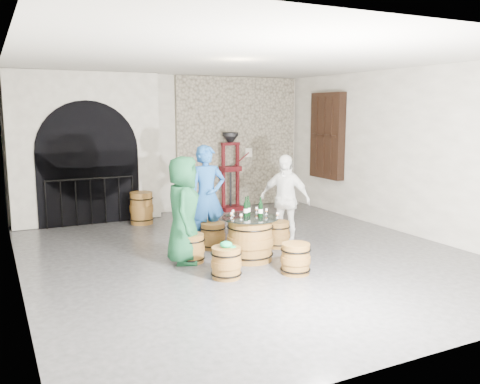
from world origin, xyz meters
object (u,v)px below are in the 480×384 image
side_barrel (142,208)px  corking_press (231,165)px  barrel_stool_right (278,234)px  wine_bottle_center (261,209)px  barrel_stool_left (191,248)px  barrel_stool_near_left (226,263)px  person_green (183,210)px  person_white (285,199)px  barrel_stool_near_right (296,259)px  wine_bottle_left (246,209)px  barrel_stool_far (213,236)px  person_blue (207,197)px  barrel_table (250,239)px  wine_bottle_right (248,208)px

side_barrel → corking_press: size_ratio=0.36×
barrel_stool_right → wine_bottle_center: bearing=-139.4°
barrel_stool_right → wine_bottle_center: wine_bottle_center is taller
barrel_stool_left → barrel_stool_near_left: bearing=-79.2°
person_green → person_white: person_green is taller
barrel_stool_near_right → person_white: size_ratio=0.28×
barrel_stool_near_right → wine_bottle_left: wine_bottle_left is taller
wine_bottle_center → corking_press: bearing=71.1°
barrel_stool_far → side_barrel: 2.53m
barrel_stool_near_right → wine_bottle_left: 1.20m
person_white → person_blue: bearing=-143.4°
wine_bottle_center → barrel_stool_right: bearing=40.6°
barrel_stool_near_right → wine_bottle_center: size_ratio=1.41×
person_blue → wine_bottle_left: person_blue is taller
corking_press → wine_bottle_left: bearing=-117.6°
barrel_table → wine_bottle_right: bearing=77.2°
wine_bottle_center → person_green: bearing=160.0°
side_barrel → wine_bottle_center: bearing=-74.0°
person_blue → side_barrel: size_ratio=2.66×
barrel_stool_right → wine_bottle_center: size_ratio=1.41×
barrel_stool_near_left → person_green: (-0.28, 0.98, 0.62)m
barrel_stool_right → side_barrel: 3.32m
barrel_stool_far → barrel_table: bearing=-74.5°
barrel_table → corking_press: (1.50, 3.87, 0.74)m
barrel_table → barrel_stool_left: barrel_table is taller
barrel_stool_left → person_white: bearing=9.3°
barrel_stool_right → corking_press: bearing=78.5°
person_white → side_barrel: (-1.87, 2.74, -0.47)m
barrel_stool_far → corking_press: corking_press is taller
barrel_stool_left → barrel_stool_far: size_ratio=1.00×
person_blue → barrel_stool_far: bearing=-68.5°
barrel_stool_near_left → side_barrel: size_ratio=0.67×
barrel_stool_left → wine_bottle_center: (1.05, -0.38, 0.61)m
barrel_stool_right → side_barrel: (-1.65, 2.88, 0.11)m
barrel_stool_left → barrel_stool_near_left: 0.96m
barrel_stool_near_left → wine_bottle_right: 1.22m
barrel_stool_far → barrel_stool_near_left: same height
barrel_stool_left → wine_bottle_right: wine_bottle_right is taller
barrel_stool_far → person_white: 1.44m
side_barrel → person_green: bearing=-93.1°
barrel_stool_left → person_blue: 1.17m
barrel_stool_left → barrel_stool_near_left: same height
corking_press → barrel_table: bearing=-116.7°
person_green → corking_press: (2.50, 3.52, 0.24)m
person_white → wine_bottle_right: 1.13m
barrel_stool_near_right → wine_bottle_left: size_ratio=1.41×
barrel_stool_right → wine_bottle_left: wine_bottle_left is taller
wine_bottle_left → wine_bottle_center: same height
barrel_stool_near_left → wine_bottle_left: bearing=45.9°
barrel_stool_far → wine_bottle_center: bearing=-67.5°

